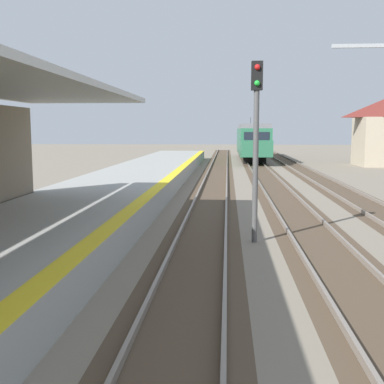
{
  "coord_description": "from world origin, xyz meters",
  "views": [
    {
      "loc": [
        2.65,
        0.79,
        3.29
      ],
      "look_at": [
        1.97,
        9.98,
        2.1
      ],
      "focal_mm": 45.3,
      "sensor_mm": 36.0,
      "label": 1
    }
  ],
  "objects": [
    {
      "name": "approaching_train",
      "position": [
        5.3,
        54.29,
        2.18
      ],
      "size": [
        2.93,
        19.6,
        4.76
      ],
      "color": "#286647",
      "rests_on": "ground"
    },
    {
      "name": "track_pair_middle",
      "position": [
        5.3,
        20.0,
        0.05
      ],
      "size": [
        2.34,
        120.0,
        0.16
      ],
      "color": "#4C3D2D",
      "rests_on": "ground"
    },
    {
      "name": "track_pair_nearest_platform",
      "position": [
        1.9,
        20.0,
        0.05
      ],
      "size": [
        2.34,
        120.0,
        0.16
      ],
      "color": "#4C3D2D",
      "rests_on": "ground"
    },
    {
      "name": "track_pair_far_side",
      "position": [
        8.7,
        20.0,
        0.05
      ],
      "size": [
        2.34,
        120.0,
        0.16
      ],
      "color": "#4C3D2D",
      "rests_on": "ground"
    },
    {
      "name": "rail_signal_post",
      "position": [
        3.46,
        14.84,
        3.19
      ],
      "size": [
        0.32,
        0.34,
        5.2
      ],
      "color": "#4C4C4C",
      "rests_on": "ground"
    },
    {
      "name": "station_platform",
      "position": [
        -2.5,
        16.0,
        0.45
      ],
      "size": [
        5.0,
        80.0,
        0.91
      ],
      "color": "#999993",
      "rests_on": "ground"
    }
  ]
}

